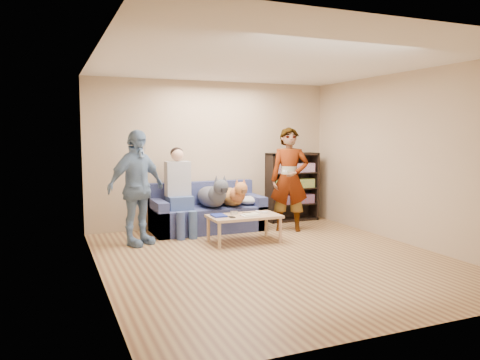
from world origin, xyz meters
name	(u,v)px	position (x,y,z in m)	size (l,w,h in m)	color
ground	(274,258)	(0.00, 0.00, 0.00)	(5.00, 5.00, 0.00)	brown
ceiling	(276,62)	(0.00, 0.00, 2.60)	(5.00, 5.00, 0.00)	white
wall_back	(212,154)	(0.00, 2.50, 1.30)	(4.50, 4.50, 0.00)	tan
wall_front	(411,180)	(0.00, -2.50, 1.30)	(4.50, 4.50, 0.00)	tan
wall_left	(98,167)	(-2.25, 0.00, 1.30)	(5.00, 5.00, 0.00)	tan
wall_right	(409,159)	(2.25, 0.00, 1.30)	(5.00, 5.00, 0.00)	tan
blanket	(249,200)	(0.49, 1.96, 0.50)	(0.43, 0.36, 0.15)	#AEAFB3
person_standing_right	(289,179)	(1.05, 1.52, 0.89)	(0.65, 0.42, 1.77)	gray
person_standing_left	(136,188)	(-1.56, 1.49, 0.87)	(1.02, 0.42, 1.73)	#799CC2
held_controller	(285,171)	(0.85, 1.32, 1.05)	(0.04, 0.12, 0.03)	white
notebook_blue	(219,216)	(-0.40, 1.09, 0.43)	(0.20, 0.26, 0.03)	navy
papers	(250,215)	(0.05, 0.94, 0.43)	(0.26, 0.20, 0.01)	silver
magazine	(251,214)	(0.08, 0.96, 0.44)	(0.22, 0.17, 0.01)	beige
camera_silver	(234,213)	(-0.12, 1.16, 0.45)	(0.11, 0.06, 0.05)	#AAAAAE
controller_a	(258,212)	(0.28, 1.14, 0.43)	(0.04, 0.13, 0.03)	white
controller_b	(265,212)	(0.36, 1.06, 0.43)	(0.09, 0.06, 0.03)	white
headphone_cup_a	(256,214)	(0.20, 1.02, 0.43)	(0.07, 0.07, 0.02)	white
headphone_cup_b	(254,213)	(0.20, 1.10, 0.43)	(0.07, 0.07, 0.02)	white
pen_orange	(247,217)	(-0.02, 0.88, 0.42)	(0.01, 0.01, 0.14)	orange
pen_black	(247,212)	(0.12, 1.22, 0.42)	(0.01, 0.01, 0.14)	black
wallet	(232,217)	(-0.25, 0.92, 0.43)	(0.07, 0.12, 0.01)	black
sofa	(207,214)	(-0.25, 2.10, 0.28)	(1.90, 0.85, 0.82)	#515B93
person_seated	(179,188)	(-0.77, 1.97, 0.77)	(0.40, 0.73, 1.47)	#455998
dog_gray	(213,195)	(-0.22, 1.87, 0.63)	(0.41, 1.25, 0.59)	#4E4F59
dog_tan	(233,196)	(0.15, 1.88, 0.61)	(0.36, 1.14, 0.52)	#AD6B35
coffee_table	(244,218)	(0.00, 1.04, 0.37)	(1.10, 0.60, 0.42)	tan
bookshelf	(292,185)	(1.55, 2.33, 0.68)	(1.00, 0.34, 1.30)	black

